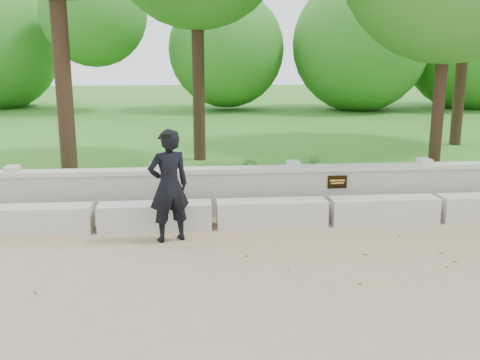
# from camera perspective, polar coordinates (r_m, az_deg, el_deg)

# --- Properties ---
(ground) EXTENTS (80.00, 80.00, 0.00)m
(ground) POSITION_cam_1_polar(r_m,az_deg,el_deg) (7.84, 12.87, -8.76)
(ground) COLOR #9C815F
(ground) RESTS_ON ground
(lawn) EXTENTS (40.00, 22.00, 0.25)m
(lawn) POSITION_cam_1_polar(r_m,az_deg,el_deg) (21.21, 1.11, 5.53)
(lawn) COLOR #337121
(lawn) RESTS_ON ground
(concrete_bench) EXTENTS (11.90, 0.45, 0.45)m
(concrete_bench) POSITION_cam_1_polar(r_m,az_deg,el_deg) (9.49, 9.39, -3.33)
(concrete_bench) COLOR beige
(concrete_bench) RESTS_ON ground
(parapet_wall) EXTENTS (12.50, 0.35, 0.90)m
(parapet_wall) POSITION_cam_1_polar(r_m,az_deg,el_deg) (10.08, 8.44, -0.92)
(parapet_wall) COLOR #BBB8B0
(parapet_wall) RESTS_ON ground
(man_main) EXTENTS (0.76, 0.71, 1.79)m
(man_main) POSITION_cam_1_polar(r_m,az_deg,el_deg) (8.42, -7.61, -0.62)
(man_main) COLOR black
(man_main) RESTS_ON ground
(shrub_a) EXTENTS (0.33, 0.28, 0.52)m
(shrub_a) POSITION_cam_1_polar(r_m,az_deg,el_deg) (11.32, -10.69, 0.76)
(shrub_a) COLOR #307427
(shrub_a) RESTS_ON lawn
(shrub_b) EXTENTS (0.46, 0.46, 0.66)m
(shrub_b) POSITION_cam_1_polar(r_m,az_deg,el_deg) (10.51, 1.14, 0.43)
(shrub_b) COLOR #307427
(shrub_b) RESTS_ON lawn
(shrub_d) EXTENTS (0.48, 0.48, 0.64)m
(shrub_d) POSITION_cam_1_polar(r_m,az_deg,el_deg) (11.06, 7.74, 0.91)
(shrub_d) COLOR #307427
(shrub_d) RESTS_ON lawn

